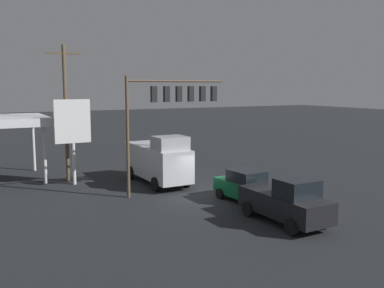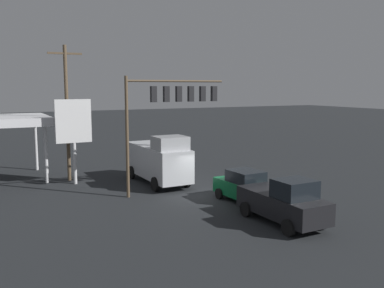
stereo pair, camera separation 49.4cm
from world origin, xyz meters
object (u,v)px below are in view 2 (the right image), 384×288
(price_sign, at_px, (73,124))
(delivery_truck, at_px, (159,160))
(traffic_signal_assembly, at_px, (170,103))
(sedan_far, at_px, (246,187))
(utility_pole, at_px, (67,110))
(pickup_parked, at_px, (284,202))

(price_sign, distance_m, delivery_truck, 6.46)
(traffic_signal_assembly, bearing_deg, sedan_far, 123.69)
(utility_pole, bearing_deg, delivery_truck, 143.95)
(utility_pole, relative_size, pickup_parked, 1.87)
(utility_pole, distance_m, price_sign, 1.69)
(pickup_parked, relative_size, sedan_far, 1.17)
(traffic_signal_assembly, xyz_separation_m, pickup_parked, (-2.36, 8.58, -4.72))
(price_sign, bearing_deg, sedan_far, 129.70)
(traffic_signal_assembly, bearing_deg, pickup_parked, 105.38)
(utility_pole, distance_m, sedan_far, 14.29)
(pickup_parked, distance_m, delivery_truck, 11.42)
(traffic_signal_assembly, distance_m, utility_pole, 8.44)
(utility_pole, relative_size, price_sign, 1.64)
(pickup_parked, distance_m, sedan_far, 4.25)
(price_sign, bearing_deg, utility_pole, -84.68)
(utility_pole, relative_size, sedan_far, 2.19)
(pickup_parked, bearing_deg, sedan_far, 171.74)
(pickup_parked, bearing_deg, price_sign, -152.56)
(sedan_far, bearing_deg, traffic_signal_assembly, -148.87)
(utility_pole, xyz_separation_m, sedan_far, (-8.10, 10.99, -4.23))
(pickup_parked, bearing_deg, utility_pole, -154.40)
(sedan_far, bearing_deg, price_sign, -142.85)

